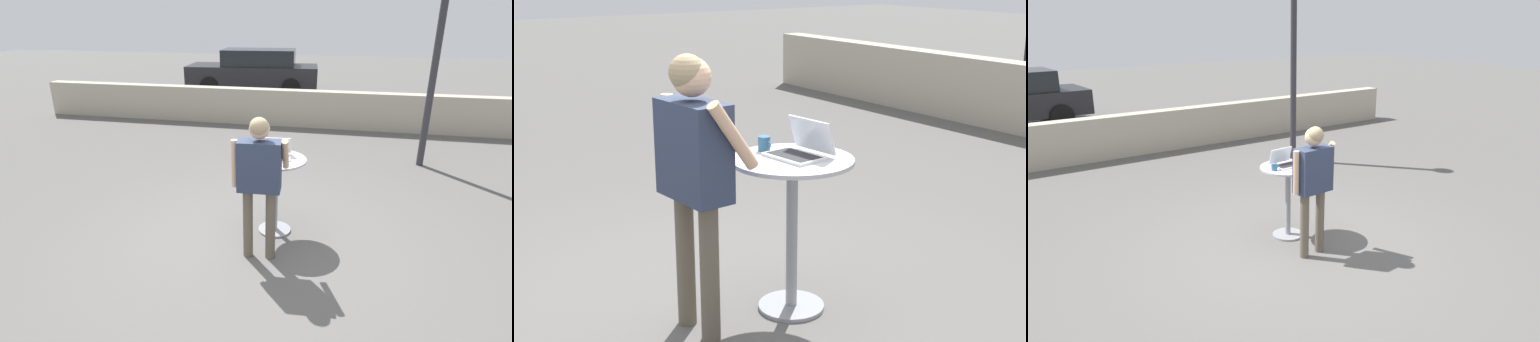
% 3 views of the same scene
% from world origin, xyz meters
% --- Properties ---
extents(ground_plane, '(50.00, 50.00, 0.00)m').
position_xyz_m(ground_plane, '(0.00, 0.00, 0.00)').
color(ground_plane, '#5B5956').
extents(pavement_kerb, '(13.84, 0.35, 0.88)m').
position_xyz_m(pavement_kerb, '(0.00, 5.75, 0.44)').
color(pavement_kerb, '#B2A893').
rests_on(pavement_kerb, ground_plane).
extents(cafe_table, '(0.74, 0.74, 0.97)m').
position_xyz_m(cafe_table, '(0.21, 0.46, 0.68)').
color(cafe_table, gray).
rests_on(cafe_table, ground_plane).
extents(laptop, '(0.37, 0.33, 0.22)m').
position_xyz_m(laptop, '(0.20, 0.52, 1.02)').
color(laptop, silver).
rests_on(laptop, cafe_table).
extents(coffee_mug, '(0.11, 0.08, 0.09)m').
position_xyz_m(coffee_mug, '(-0.03, 0.42, 1.02)').
color(coffee_mug, '#336084').
rests_on(coffee_mug, cafe_table).
extents(standing_person, '(0.60, 0.38, 1.63)m').
position_xyz_m(standing_person, '(0.13, -0.16, 1.04)').
color(standing_person, brown).
rests_on(standing_person, ground_plane).
extents(parked_car_near_street, '(4.65, 2.06, 1.49)m').
position_xyz_m(parked_car_near_street, '(-2.19, 10.13, 0.76)').
color(parked_car_near_street, black).
rests_on(parked_car_near_street, ground_plane).
extents(street_lamp, '(0.32, 0.32, 4.23)m').
position_xyz_m(street_lamp, '(2.41, 3.40, 2.74)').
color(street_lamp, '#2D2D33').
rests_on(street_lamp, ground_plane).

